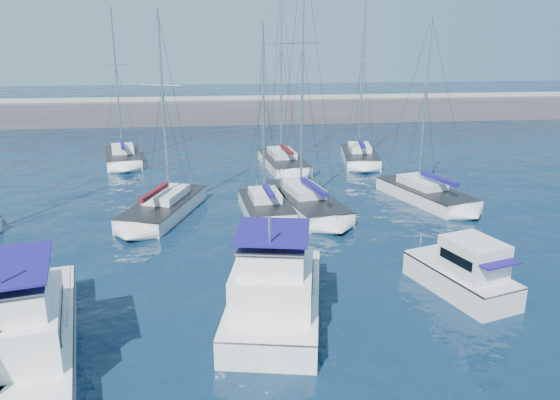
{
  "coord_description": "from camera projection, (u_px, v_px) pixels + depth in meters",
  "views": [
    {
      "loc": [
        -0.82,
        -22.66,
        11.68
      ],
      "look_at": [
        2.39,
        5.4,
        3.0
      ],
      "focal_mm": 35.0,
      "sensor_mm": 36.0,
      "label": 1
    }
  ],
  "objects": [
    {
      "name": "sailboat_mid_e",
      "position": [
        425.0,
        194.0,
        39.51
      ],
      "size": [
        5.36,
        8.77,
        13.08
      ],
      "rotation": [
        0.0,
        0.0,
        0.3
      ],
      "color": "silver",
      "rests_on": "ground"
    },
    {
      "name": "sailboat_back_a",
      "position": [
        123.0,
        157.0,
        51.06
      ],
      "size": [
        4.39,
        7.81,
        14.25
      ],
      "rotation": [
        0.0,
        0.0,
        0.19
      ],
      "color": "white",
      "rests_on": "ground"
    },
    {
      "name": "sailboat_mid_b",
      "position": [
        164.0,
        207.0,
        36.46
      ],
      "size": [
        5.59,
        9.15,
        13.48
      ],
      "rotation": [
        0.0,
        0.0,
        -0.32
      ],
      "color": "silver",
      "rests_on": "ground"
    },
    {
      "name": "motor_yacht_port_inner",
      "position": [
        21.0,
        334.0,
        19.91
      ],
      "size": [
        5.91,
        11.06,
        4.69
      ],
      "rotation": [
        0.0,
        0.0,
        0.23
      ],
      "color": "white",
      "rests_on": "ground"
    },
    {
      "name": "motor_yacht_stbd_inner",
      "position": [
        275.0,
        294.0,
        22.98
      ],
      "size": [
        5.35,
        9.28,
        4.69
      ],
      "rotation": [
        0.0,
        0.0,
        -0.19
      ],
      "color": "white",
      "rests_on": "ground"
    },
    {
      "name": "sailboat_mid_d",
      "position": [
        305.0,
        201.0,
        37.77
      ],
      "size": [
        4.97,
        9.8,
        17.79
      ],
      "rotation": [
        0.0,
        0.0,
        0.2
      ],
      "color": "silver",
      "rests_on": "ground"
    },
    {
      "name": "sailboat_mid_c",
      "position": [
        266.0,
        207.0,
        36.46
      ],
      "size": [
        3.49,
        6.63,
        12.63
      ],
      "rotation": [
        0.0,
        0.0,
        0.08
      ],
      "color": "silver",
      "rests_on": "ground"
    },
    {
      "name": "motor_yacht_stbd_outer",
      "position": [
        464.0,
        275.0,
        25.26
      ],
      "size": [
        3.97,
        6.04,
        3.2
      ],
      "rotation": [
        0.0,
        0.0,
        0.3
      ],
      "color": "silver",
      "rests_on": "ground"
    },
    {
      "name": "breakwater",
      "position": [
        224.0,
        114.0,
        74.11
      ],
      "size": [
        160.0,
        6.0,
        4.45
      ],
      "color": "#424244",
      "rests_on": "ground"
    },
    {
      "name": "sailboat_back_c",
      "position": [
        360.0,
        156.0,
        51.51
      ],
      "size": [
        4.18,
        8.18,
        14.82
      ],
      "rotation": [
        0.0,
        0.0,
        -0.15
      ],
      "color": "white",
      "rests_on": "ground"
    },
    {
      "name": "sailboat_back_b",
      "position": [
        283.0,
        162.0,
        49.19
      ],
      "size": [
        4.06,
        8.73,
        17.35
      ],
      "rotation": [
        0.0,
        0.0,
        0.11
      ],
      "color": "silver",
      "rests_on": "ground"
    },
    {
      "name": "ground",
      "position": [
        242.0,
        298.0,
        25.04
      ],
      "size": [
        220.0,
        220.0,
        0.0
      ],
      "primitive_type": "plane",
      "color": "black",
      "rests_on": "ground"
    }
  ]
}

